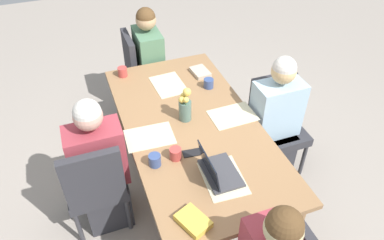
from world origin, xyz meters
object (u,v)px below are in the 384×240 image
object	(u,v)px
coffee_mug_centre_left	(176,154)
dining_table	(192,132)
flower_vase	(185,107)
book_red_cover	(193,221)
person_far_left_near	(274,124)
person_near_left_mid	(101,172)
laptop_head_right_left_far	(217,171)
chair_far_left_near	(275,120)
coffee_mug_centre_right	(155,160)
coffee_mug_near_left	(123,72)
person_head_left_right_near	(150,68)
chair_near_left_mid	(95,183)
phone_black	(193,153)
coffee_mug_near_right	(209,83)
book_blue_cover	(200,72)
chair_head_left_right_near	(142,69)

from	to	relation	value
coffee_mug_centre_left	dining_table	bearing A→B (deg)	141.94
flower_vase	book_red_cover	bearing A→B (deg)	-16.58
person_far_left_near	person_near_left_mid	bearing A→B (deg)	-88.77
flower_vase	laptop_head_right_left_far	xyz separation A→B (m)	(0.63, 0.00, -0.08)
chair_far_left_near	book_red_cover	bearing A→B (deg)	-50.99
coffee_mug_centre_right	book_red_cover	bearing A→B (deg)	8.83
person_far_left_near	coffee_mug_near_left	size ratio (longest dim) A/B	13.69
chair_far_left_near	person_head_left_right_near	world-z (taller)	person_head_left_right_near
person_far_left_near	flower_vase	xyz separation A→B (m)	(-0.10, -0.78, 0.33)
chair_near_left_mid	laptop_head_right_left_far	size ratio (longest dim) A/B	2.81
phone_black	coffee_mug_near_right	bearing A→B (deg)	66.63
coffee_mug_near_left	coffee_mug_centre_left	distance (m)	1.18
person_head_left_right_near	laptop_head_right_left_far	size ratio (longest dim) A/B	3.73
person_near_left_mid	chair_near_left_mid	bearing A→B (deg)	-38.76
chair_far_left_near	flower_vase	world-z (taller)	flower_vase
coffee_mug_centre_right	book_red_cover	world-z (taller)	coffee_mug_centre_right
coffee_mug_near_right	coffee_mug_near_left	bearing A→B (deg)	-123.23
chair_far_left_near	coffee_mug_near_left	world-z (taller)	chair_far_left_near
chair_near_left_mid	person_near_left_mid	xyz separation A→B (m)	(-0.07, 0.06, 0.03)
dining_table	laptop_head_right_left_far	world-z (taller)	laptop_head_right_left_far
book_red_cover	chair_far_left_near	bearing A→B (deg)	106.23
dining_table	coffee_mug_centre_left	size ratio (longest dim) A/B	23.30
person_near_left_mid	book_red_cover	size ratio (longest dim) A/B	5.97
book_blue_cover	person_head_left_right_near	bearing A→B (deg)	-155.16
chair_near_left_mid	coffee_mug_centre_right	distance (m)	0.54
chair_near_left_mid	coffee_mug_centre_right	bearing A→B (deg)	66.18
coffee_mug_centre_left	person_head_left_right_near	bearing A→B (deg)	172.10
person_far_left_near	person_head_left_right_near	bearing A→B (deg)	-148.53
flower_vase	book_red_cover	distance (m)	0.98
person_near_left_mid	flower_vase	world-z (taller)	person_near_left_mid
flower_vase	coffee_mug_near_left	bearing A→B (deg)	-156.86
chair_near_left_mid	coffee_mug_centre_left	world-z (taller)	chair_near_left_mid
chair_head_left_right_near	person_head_left_right_near	size ratio (longest dim) A/B	0.75
chair_far_left_near	person_near_left_mid	world-z (taller)	person_near_left_mid
person_head_left_right_near	coffee_mug_near_left	world-z (taller)	person_head_left_right_near
coffee_mug_centre_left	phone_black	bearing A→B (deg)	90.92
chair_far_left_near	person_far_left_near	world-z (taller)	person_far_left_near
laptop_head_right_left_far	coffee_mug_near_left	world-z (taller)	laptop_head_right_left_far
book_blue_cover	flower_vase	bearing A→B (deg)	-37.04
chair_near_left_mid	person_head_left_right_near	bearing A→B (deg)	149.91
flower_vase	coffee_mug_near_right	size ratio (longest dim) A/B	3.27
coffee_mug_centre_right	book_blue_cover	bearing A→B (deg)	143.82
chair_head_left_right_near	phone_black	world-z (taller)	chair_head_left_right_near
flower_vase	coffee_mug_centre_left	size ratio (longest dim) A/B	3.33
chair_head_left_right_near	flower_vase	world-z (taller)	flower_vase
flower_vase	book_blue_cover	bearing A→B (deg)	148.65
person_near_left_mid	flower_vase	xyz separation A→B (m)	(-0.14, 0.73, 0.33)
person_near_left_mid	laptop_head_right_left_far	distance (m)	0.92
dining_table	coffee_mug_near_left	bearing A→B (deg)	-157.62
dining_table	flower_vase	bearing A→B (deg)	-164.63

